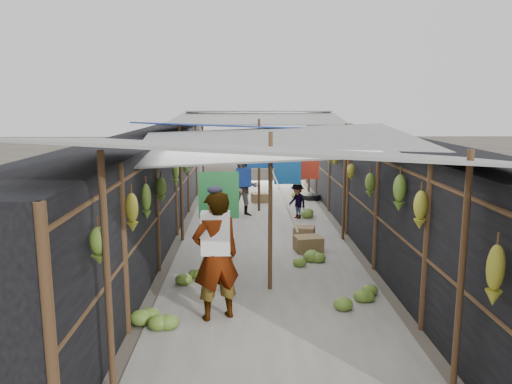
{
  "coord_description": "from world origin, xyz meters",
  "views": [
    {
      "loc": [
        -0.42,
        -4.81,
        3.06
      ],
      "look_at": [
        -0.18,
        5.18,
        1.25
      ],
      "focal_mm": 35.0,
      "sensor_mm": 36.0,
      "label": 1
    }
  ],
  "objects": [
    {
      "name": "aisle_slab",
      "position": [
        0.0,
        6.5,
        0.01
      ],
      "size": [
        3.6,
        16.0,
        0.02
      ],
      "primitive_type": "cube",
      "color": "#9E998E",
      "rests_on": "ground"
    },
    {
      "name": "stall_left",
      "position": [
        -2.7,
        6.5,
        1.15
      ],
      "size": [
        1.4,
        15.0,
        2.3
      ],
      "primitive_type": "cube",
      "color": "black",
      "rests_on": "ground"
    },
    {
      "name": "stall_right",
      "position": [
        2.7,
        6.5,
        1.15
      ],
      "size": [
        1.4,
        15.0,
        2.3
      ],
      "primitive_type": "cube",
      "color": "black",
      "rests_on": "ground"
    },
    {
      "name": "crate_near",
      "position": [
        0.94,
        6.11,
        0.14
      ],
      "size": [
        0.54,
        0.48,
        0.28
      ],
      "primitive_type": "cube",
      "rotation": [
        0.0,
        0.0,
        -0.26
      ],
      "color": "olive",
      "rests_on": "ground"
    },
    {
      "name": "crate_mid",
      "position": [
        0.9,
        5.1,
        0.16
      ],
      "size": [
        0.61,
        0.52,
        0.33
      ],
      "primitive_type": "cube",
      "rotation": [
        0.0,
        0.0,
        0.17
      ],
      "color": "olive",
      "rests_on": "ground"
    },
    {
      "name": "crate_back",
      "position": [
        0.05,
        10.23,
        0.15
      ],
      "size": [
        0.52,
        0.46,
        0.3
      ],
      "primitive_type": "cube",
      "rotation": [
        0.0,
        0.0,
        0.17
      ],
      "color": "olive",
      "rests_on": "ground"
    },
    {
      "name": "black_basin",
      "position": [
        1.7,
        10.66,
        0.09
      ],
      "size": [
        0.57,
        0.57,
        0.17
      ],
      "primitive_type": "cylinder",
      "color": "black",
      "rests_on": "ground"
    },
    {
      "name": "vendor_elderly",
      "position": [
        -0.82,
        1.9,
        0.93
      ],
      "size": [
        0.8,
        0.68,
        1.86
      ],
      "primitive_type": "imported",
      "rotation": [
        0.0,
        0.0,
        3.54
      ],
      "color": "white",
      "rests_on": "ground"
    },
    {
      "name": "shopper_blue",
      "position": [
        -0.43,
        8.4,
        0.79
      ],
      "size": [
        0.8,
        0.64,
        1.58
      ],
      "primitive_type": "imported",
      "rotation": [
        0.0,
        0.0,
        0.06
      ],
      "color": "#203BA3",
      "rests_on": "ground"
    },
    {
      "name": "vendor_seated",
      "position": [
        0.98,
        8.05,
        0.48
      ],
      "size": [
        0.63,
        0.71,
        0.96
      ],
      "primitive_type": "imported",
      "rotation": [
        0.0,
        0.0,
        -0.99
      ],
      "color": "#534C48",
      "rests_on": "ground"
    },
    {
      "name": "market_canopy",
      "position": [
        0.03,
        6.84,
        2.4
      ],
      "size": [
        5.62,
        15.2,
        2.77
      ],
      "color": "brown",
      "rests_on": "ground"
    },
    {
      "name": "hanging_bananas",
      "position": [
        0.06,
        6.36,
        1.62
      ],
      "size": [
        3.96,
        13.72,
        0.84
      ],
      "color": "olive",
      "rests_on": "ground"
    },
    {
      "name": "floor_bananas",
      "position": [
        -0.04,
        5.66,
        0.14
      ],
      "size": [
        3.67,
        10.23,
        0.33
      ],
      "color": "#9F9C29",
      "rests_on": "ground"
    }
  ]
}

